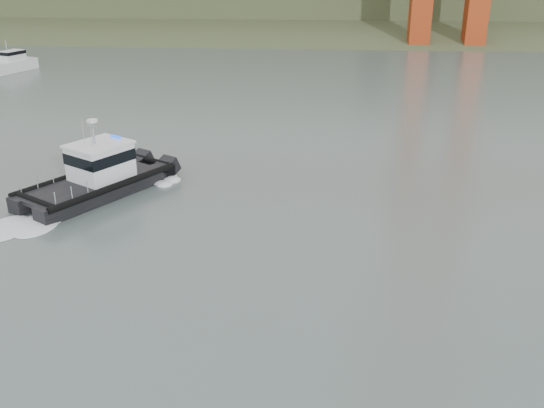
% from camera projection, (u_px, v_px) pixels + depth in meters
% --- Properties ---
extents(ground, '(400.00, 400.00, 0.00)m').
position_uv_depth(ground, '(214.00, 333.00, 22.41)').
color(ground, '#495652').
rests_on(ground, ground).
extents(patrol_boat, '(7.81, 9.77, 4.55)m').
position_uv_depth(patrol_boat, '(98.00, 175.00, 35.04)').
color(patrol_boat, black).
rests_on(patrol_boat, ground).
extents(motorboat, '(4.51, 7.16, 3.74)m').
position_uv_depth(motorboat, '(10.00, 64.00, 71.13)').
color(motorboat, silver).
rests_on(motorboat, ground).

